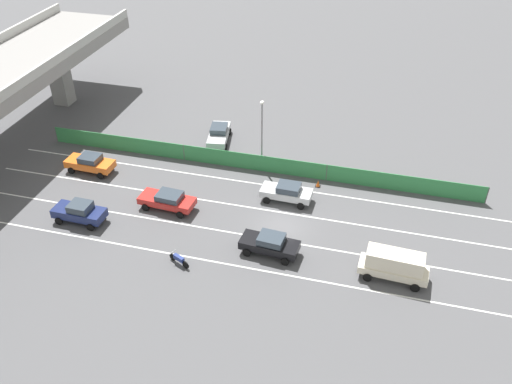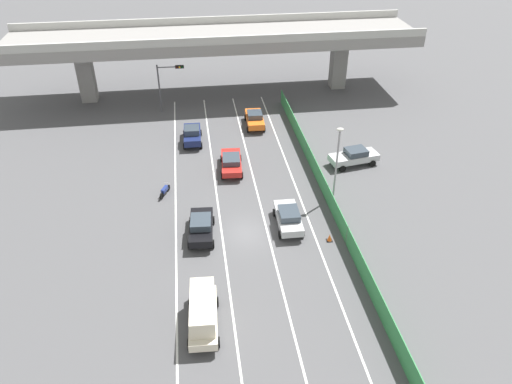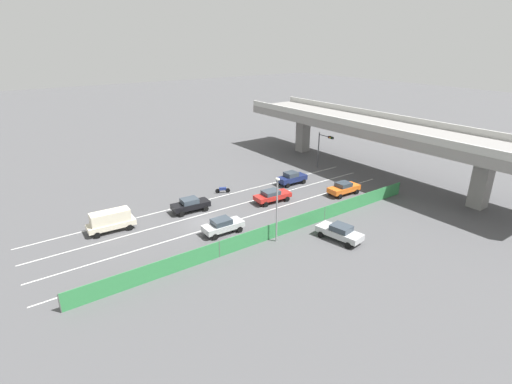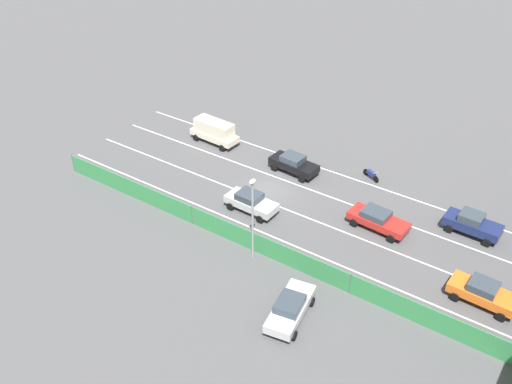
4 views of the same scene
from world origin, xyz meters
name	(u,v)px [view 3 (image 3 of 4)]	position (x,y,z in m)	size (l,w,h in m)	color
ground_plane	(203,222)	(0.00, 0.00, 0.00)	(300.00, 300.00, 0.00)	#4C4C4F
lane_line_left_edge	(214,198)	(-5.37, 4.42, 0.00)	(0.14, 44.84, 0.01)	silver
lane_line_mid_left	(229,207)	(-1.79, 4.42, 0.00)	(0.14, 44.84, 0.01)	silver
lane_line_mid_right	(245,217)	(1.79, 4.42, 0.00)	(0.14, 44.84, 0.01)	silver
lane_line_right_edge	(264,229)	(5.37, 4.42, 0.00)	(0.14, 44.84, 0.01)	silver
elevated_overpass	(377,130)	(0.00, 28.84, 6.67)	(48.82, 9.23, 8.39)	gray
green_fence	(277,230)	(7.52, 4.42, 0.82)	(0.10, 40.94, 1.64)	#338447
car_sedan_black	(190,204)	(-3.36, 0.18, 0.91)	(2.25, 4.52, 1.65)	black
car_sedan_red	(272,195)	(-0.07, 9.74, 0.86)	(2.29, 4.78, 1.53)	red
car_sedan_navy	(292,178)	(-3.52, 15.91, 0.94)	(2.03, 4.27, 1.77)	navy
car_van_cream	(111,220)	(-3.67, -8.88, 1.27)	(2.14, 4.92, 2.26)	beige
car_taxi_orange	(344,188)	(3.42, 18.81, 0.91)	(2.12, 4.50, 1.67)	orange
car_sedan_silver	(223,225)	(3.55, 0.39, 0.90)	(2.05, 4.36, 1.64)	#B7BABC
motorcycle	(223,190)	(-6.26, 6.32, 0.46)	(0.96, 1.82, 0.93)	black
parked_wagon_silver	(340,232)	(11.72, 9.12, 0.90)	(4.94, 2.64, 1.65)	#B2B5B7
traffic_light	(323,145)	(-5.85, 24.06, 3.95)	(3.06, 0.45, 5.64)	#47474C
street_lamp	(277,203)	(8.21, 3.79, 4.12)	(0.60, 0.36, 6.74)	gray
traffic_cone	(218,247)	(6.35, -1.84, 0.29)	(0.47, 0.47, 0.62)	orange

